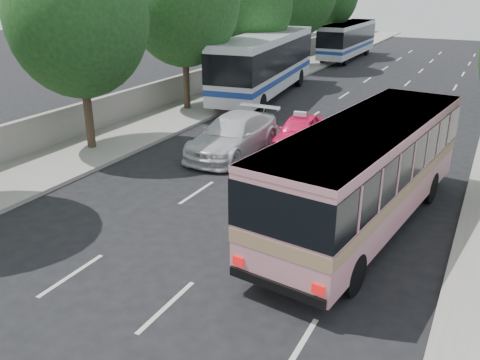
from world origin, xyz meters
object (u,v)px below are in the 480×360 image
Objects in this scene: white_pickup at (233,135)px; pink_taxi at (299,131)px; tour_coach_front at (265,60)px; pink_bus at (367,164)px; tour_coach_rear at (348,37)px.

pink_taxi is at bearing 47.13° from white_pickup.
tour_coach_front is at bearing 117.47° from pink_taxi.
pink_bus is 2.56× the size of pink_taxi.
pink_taxi is at bearing 131.77° from pink_bus.
pink_taxi is 0.72× the size of white_pickup.
pink_taxi is at bearing -63.55° from tour_coach_front.
tour_coach_front reaches higher than pink_taxi.
pink_bus is 18.40m from tour_coach_front.
tour_coach_rear reaches higher than white_pickup.
white_pickup is (-2.13, -2.26, 0.12)m from pink_taxi.
tour_coach_rear is (-10.22, 33.63, -0.05)m from pink_bus.
pink_bus is 8.12m from white_pickup.
pink_bus reaches higher than white_pickup.
pink_bus reaches higher than pink_taxi.
pink_bus is at bearing -32.98° from white_pickup.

